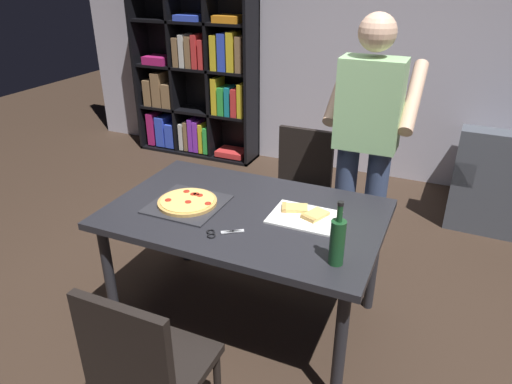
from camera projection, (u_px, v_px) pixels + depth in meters
name	position (u px, v px, depth m)	size (l,w,h in m)	color
ground_plane	(246.00, 316.00, 2.92)	(12.00, 12.00, 0.00)	#38281E
back_wall	(360.00, 32.00, 4.45)	(6.40, 0.10, 2.80)	#BCB7C6
dining_table	(245.00, 223.00, 2.63)	(1.51, 0.97, 0.75)	#232328
chair_near_camera	(145.00, 366.00, 1.90)	(0.42, 0.42, 0.90)	black
chair_far_side	(300.00, 183.00, 3.50)	(0.42, 0.42, 0.90)	black
bookshelf	(197.00, 77.00, 5.11)	(1.40, 0.35, 1.95)	black
person_serving_pizza	(366.00, 139.00, 2.92)	(0.55, 0.54, 1.75)	#38476B
pepperoni_pizza_on_tray	(187.00, 203.00, 2.65)	(0.40, 0.40, 0.04)	#2D2D33
pizza_slices_on_towel	(304.00, 215.00, 2.53)	(0.36, 0.28, 0.03)	white
wine_bottle	(337.00, 241.00, 2.09)	(0.07, 0.07, 0.32)	#194723
kitchen_scissors	(219.00, 233.00, 2.37)	(0.19, 0.15, 0.01)	silver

